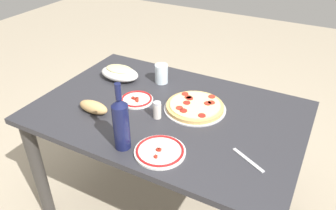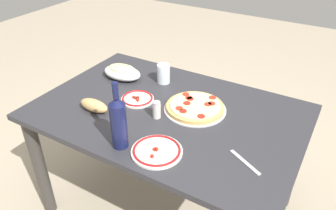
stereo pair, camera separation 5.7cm
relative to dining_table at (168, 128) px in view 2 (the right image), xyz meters
The scene contains 11 objects.
ground_plane 0.60m from the dining_table, ahead, with size 8.00×8.00×0.00m, color tan.
dining_table is the anchor object (origin of this frame).
pepperoni_pizza 0.19m from the dining_table, 32.11° to the left, with size 0.32×0.32×0.03m.
baked_pasta_dish 0.47m from the dining_table, 158.23° to the left, with size 0.24×0.15×0.08m.
wine_bottle 0.42m from the dining_table, 95.65° to the right, with size 0.07×0.07×0.31m.
water_glass 0.34m from the dining_table, 125.46° to the left, with size 0.08×0.08×0.11m, color silver.
side_plate_near 0.22m from the dining_table, behind, with size 0.17×0.17×0.02m.
side_plate_far 0.35m from the dining_table, 67.68° to the right, with size 0.22×0.22×0.02m.
bread_loaf 0.40m from the dining_table, 148.43° to the right, with size 0.16×0.07×0.06m, color tan.
spice_shaker 0.18m from the dining_table, 100.20° to the right, with size 0.04×0.04×0.09m.
fork_right 0.51m from the dining_table, 20.87° to the right, with size 0.17×0.02×0.01m, color #B7B7BC.
Camera 2 is at (0.71, -1.21, 1.62)m, focal length 35.34 mm.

